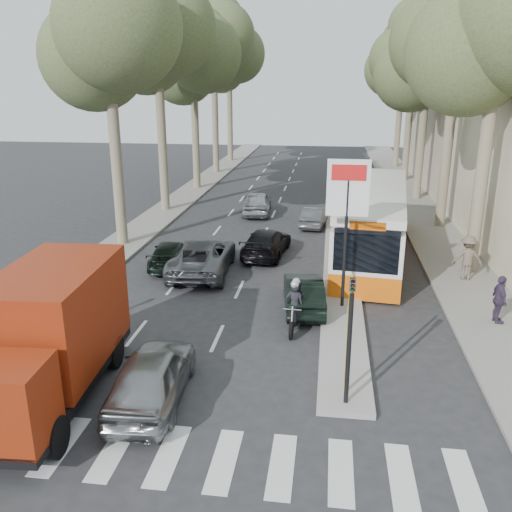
% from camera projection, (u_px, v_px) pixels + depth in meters
% --- Properties ---
extents(ground, '(120.00, 120.00, 0.00)m').
position_uv_depth(ground, '(233.00, 370.00, 16.03)').
color(ground, '#28282B').
rests_on(ground, ground).
extents(sidewalk_right, '(3.20, 70.00, 0.12)m').
position_uv_depth(sidewalk_right, '(414.00, 201.00, 38.49)').
color(sidewalk_right, gray).
rests_on(sidewalk_right, ground).
extents(median_left, '(2.40, 64.00, 0.12)m').
position_uv_depth(median_left, '(196.00, 188.00, 43.45)').
color(median_left, gray).
rests_on(median_left, ground).
extents(traffic_island, '(1.50, 26.00, 0.16)m').
position_uv_depth(traffic_island, '(340.00, 258.00, 25.96)').
color(traffic_island, gray).
rests_on(traffic_island, ground).
extents(building_far, '(11.00, 20.00, 16.00)m').
position_uv_depth(building_far, '(495.00, 84.00, 43.66)').
color(building_far, '#B7A88E').
rests_on(building_far, ground).
extents(billboard, '(1.50, 12.10, 5.60)m').
position_uv_depth(billboard, '(347.00, 213.00, 19.19)').
color(billboard, yellow).
rests_on(billboard, ground).
extents(traffic_light_island, '(0.16, 0.41, 3.60)m').
position_uv_depth(traffic_light_island, '(350.00, 320.00, 13.43)').
color(traffic_light_island, black).
rests_on(traffic_light_island, ground).
extents(tree_l_a, '(7.40, 7.20, 14.10)m').
position_uv_depth(tree_l_a, '(110.00, 32.00, 25.29)').
color(tree_l_a, '#6B604C').
rests_on(tree_l_a, ground).
extents(tree_l_b, '(7.40, 7.20, 14.88)m').
position_uv_depth(tree_l_b, '(159.00, 31.00, 32.64)').
color(tree_l_b, '#6B604C').
rests_on(tree_l_b, ground).
extents(tree_l_c, '(7.40, 7.20, 13.71)m').
position_uv_depth(tree_l_c, '(195.00, 56.00, 40.48)').
color(tree_l_c, '#6B604C').
rests_on(tree_l_c, ground).
extents(tree_l_d, '(7.40, 7.20, 15.66)m').
position_uv_depth(tree_l_d, '(215.00, 39.00, 47.51)').
color(tree_l_d, '#6B604C').
rests_on(tree_l_d, ground).
extents(tree_l_e, '(7.40, 7.20, 14.49)m').
position_uv_depth(tree_l_e, '(230.00, 56.00, 55.39)').
color(tree_l_e, '#6B604C').
rests_on(tree_l_e, ground).
extents(tree_r_a, '(7.40, 7.20, 14.10)m').
position_uv_depth(tree_r_a, '(504.00, 22.00, 21.22)').
color(tree_r_a, '#6B604C').
rests_on(tree_r_a, ground).
extents(tree_r_b, '(7.40, 7.20, 15.27)m').
position_uv_depth(tree_r_b, '(463.00, 17.00, 28.44)').
color(tree_r_b, '#6B604C').
rests_on(tree_r_b, ground).
extents(tree_r_c, '(7.40, 7.20, 13.32)m').
position_uv_depth(tree_r_c, '(431.00, 58.00, 36.54)').
color(tree_r_c, '#6B604C').
rests_on(tree_r_c, ground).
extents(tree_r_d, '(7.40, 7.20, 14.88)m').
position_uv_depth(tree_r_d, '(417.00, 44.00, 43.65)').
color(tree_r_d, '#6B604C').
rests_on(tree_r_d, ground).
extents(tree_r_e, '(7.40, 7.20, 14.10)m').
position_uv_depth(tree_r_e, '(405.00, 57.00, 51.39)').
color(tree_r_e, '#6B604C').
rests_on(tree_r_e, ground).
extents(silver_hatchback, '(1.99, 4.43, 1.48)m').
position_uv_depth(silver_hatchback, '(152.00, 376.00, 14.27)').
color(silver_hatchback, gray).
rests_on(silver_hatchback, ground).
extents(dark_hatchback, '(1.82, 4.06, 1.29)m').
position_uv_depth(dark_hatchback, '(303.00, 292.00, 20.21)').
color(dark_hatchback, black).
rests_on(dark_hatchback, ground).
extents(queue_car_a, '(2.72, 5.47, 1.49)m').
position_uv_depth(queue_car_a, '(203.00, 256.00, 24.06)').
color(queue_car_a, '#4D5055').
rests_on(queue_car_a, ground).
extents(queue_car_b, '(2.30, 4.67, 1.31)m').
position_uv_depth(queue_car_b, '(266.00, 243.00, 26.46)').
color(queue_car_b, black).
rests_on(queue_car_b, ground).
extents(queue_car_c, '(2.06, 4.45, 1.48)m').
position_uv_depth(queue_car_c, '(257.00, 203.00, 34.80)').
color(queue_car_c, '#A2A5AA').
rests_on(queue_car_c, ground).
extents(queue_car_d, '(1.64, 3.65, 1.16)m').
position_uv_depth(queue_car_d, '(314.00, 217.00, 31.85)').
color(queue_car_d, '#4D5155').
rests_on(queue_car_d, ground).
extents(queue_car_e, '(2.07, 4.20, 1.17)m').
position_uv_depth(queue_car_e, '(171.00, 254.00, 24.92)').
color(queue_car_e, black).
rests_on(queue_car_e, ground).
extents(red_truck, '(2.83, 6.62, 3.46)m').
position_uv_depth(red_truck, '(48.00, 335.00, 14.14)').
color(red_truck, black).
rests_on(red_truck, ground).
extents(city_bus, '(4.24, 12.97, 3.36)m').
position_uv_depth(city_bus, '(374.00, 220.00, 26.14)').
color(city_bus, '#E45F0C').
rests_on(city_bus, ground).
extents(motorcycle, '(0.78, 2.12, 1.80)m').
position_uv_depth(motorcycle, '(295.00, 305.00, 18.61)').
color(motorcycle, black).
rests_on(motorcycle, ground).
extents(pedestrian_near, '(0.59, 1.05, 1.72)m').
position_uv_depth(pedestrian_near, '(500.00, 300.00, 18.66)').
color(pedestrian_near, '#40324B').
rests_on(pedestrian_near, sidewalk_right).
extents(pedestrian_far, '(1.27, 0.62, 1.92)m').
position_uv_depth(pedestrian_far, '(467.00, 258.00, 22.80)').
color(pedestrian_far, brown).
rests_on(pedestrian_far, sidewalk_right).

